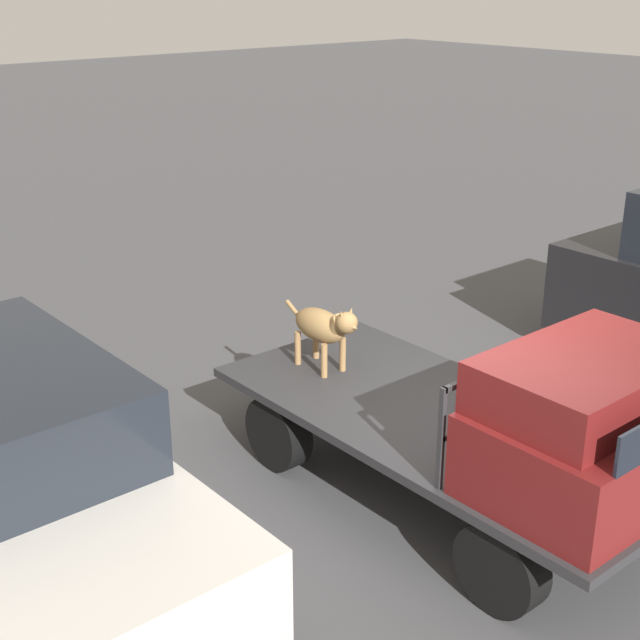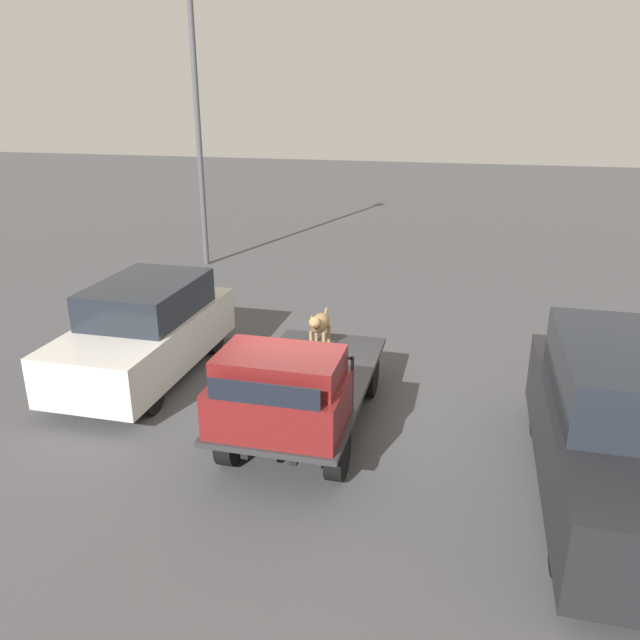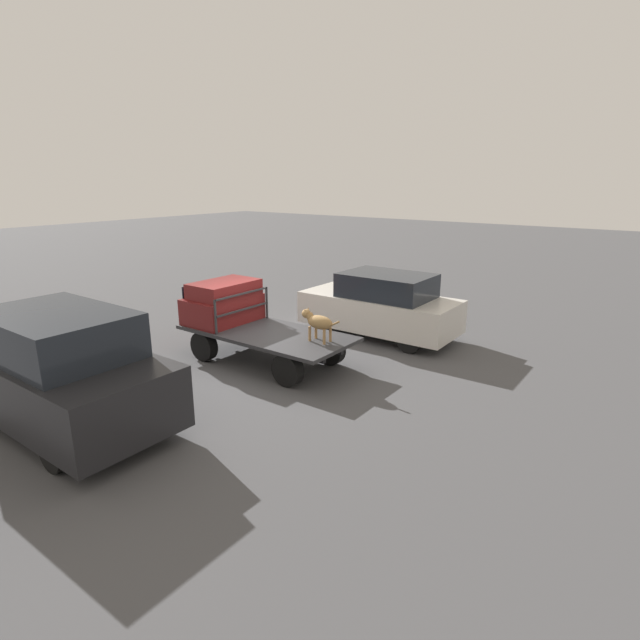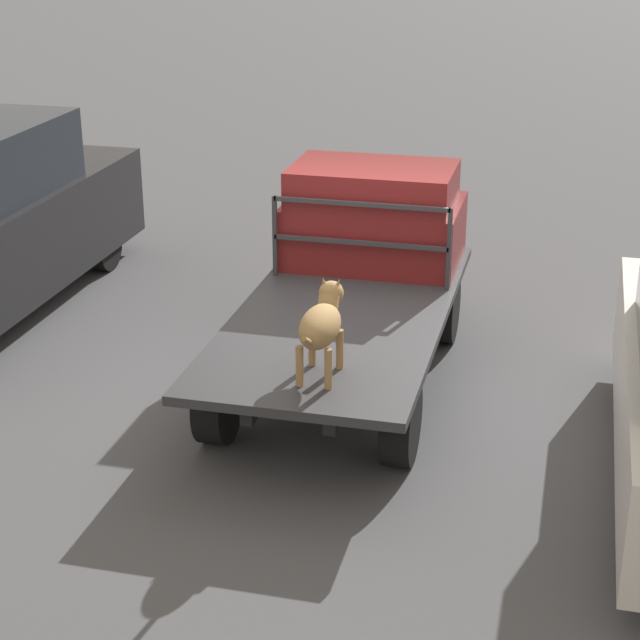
{
  "view_description": "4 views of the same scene",
  "coord_description": "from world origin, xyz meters",
  "px_view_note": "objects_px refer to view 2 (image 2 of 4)",
  "views": [
    {
      "loc": [
        4.41,
        -5.06,
        4.23
      ],
      "look_at": [
        -1.43,
        -0.14,
        1.23
      ],
      "focal_mm": 50.0,
      "sensor_mm": 36.0,
      "label": 1
    },
    {
      "loc": [
        8.34,
        2.26,
        4.91
      ],
      "look_at": [
        -1.43,
        -0.14,
        1.23
      ],
      "focal_mm": 35.0,
      "sensor_mm": 36.0,
      "label": 2
    },
    {
      "loc": [
        -7.47,
        8.08,
        4.13
      ],
      "look_at": [
        -1.43,
        -0.14,
        1.23
      ],
      "focal_mm": 28.0,
      "sensor_mm": 36.0,
      "label": 3
    },
    {
      "loc": [
        -8.75,
        -1.96,
        4.3
      ],
      "look_at": [
        -1.43,
        -0.14,
        1.23
      ],
      "focal_mm": 60.0,
      "sensor_mm": 36.0,
      "label": 4
    }
  ],
  "objects_px": {
    "flatbed_truck": "(307,393)",
    "parked_pickup_far": "(627,431)",
    "light_pole_near": "(196,95)",
    "dog": "(319,324)",
    "parked_sedan": "(146,330)"
  },
  "relations": [
    {
      "from": "dog",
      "to": "parked_sedan",
      "type": "bearing_deg",
      "value": -87.49
    },
    {
      "from": "light_pole_near",
      "to": "parked_pickup_far",
      "type": "bearing_deg",
      "value": 45.63
    },
    {
      "from": "dog",
      "to": "light_pole_near",
      "type": "height_order",
      "value": "light_pole_near"
    },
    {
      "from": "flatbed_truck",
      "to": "parked_pickup_far",
      "type": "distance_m",
      "value": 4.44
    },
    {
      "from": "flatbed_truck",
      "to": "parked_pickup_far",
      "type": "relative_size",
      "value": 0.85
    },
    {
      "from": "parked_pickup_far",
      "to": "parked_sedan",
      "type": "bearing_deg",
      "value": -106.03
    },
    {
      "from": "flatbed_truck",
      "to": "parked_pickup_far",
      "type": "xyz_separation_m",
      "value": [
        0.89,
        4.33,
        0.43
      ]
    },
    {
      "from": "flatbed_truck",
      "to": "parked_pickup_far",
      "type": "bearing_deg",
      "value": 78.42
    },
    {
      "from": "light_pole_near",
      "to": "dog",
      "type": "bearing_deg",
      "value": 36.02
    },
    {
      "from": "parked_sedan",
      "to": "dog",
      "type": "bearing_deg",
      "value": 90.25
    },
    {
      "from": "flatbed_truck",
      "to": "light_pole_near",
      "type": "relative_size",
      "value": 0.52
    },
    {
      "from": "parked_pickup_far",
      "to": "light_pole_near",
      "type": "height_order",
      "value": "light_pole_near"
    },
    {
      "from": "parked_pickup_far",
      "to": "dog",
      "type": "bearing_deg",
      "value": -118.02
    },
    {
      "from": "flatbed_truck",
      "to": "dog",
      "type": "bearing_deg",
      "value": -174.09
    },
    {
      "from": "dog",
      "to": "parked_pickup_far",
      "type": "xyz_separation_m",
      "value": [
        2.26,
        4.47,
        -0.19
      ]
    }
  ]
}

